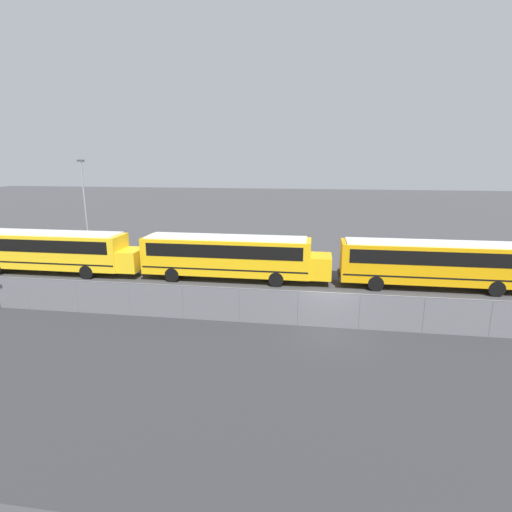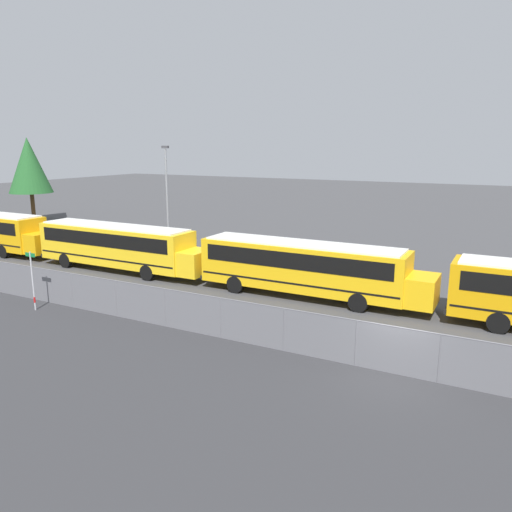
{
  "view_description": "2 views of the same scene",
  "coord_description": "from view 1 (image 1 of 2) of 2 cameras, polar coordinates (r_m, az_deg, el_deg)",
  "views": [
    {
      "loc": [
        -0.78,
        -19.07,
        8.22
      ],
      "look_at": [
        -4.79,
        7.32,
        1.79
      ],
      "focal_mm": 28.0,
      "sensor_mm": 36.0,
      "label": 1
    },
    {
      "loc": [
        3.45,
        -17.53,
        8.29
      ],
      "look_at": [
        -9.7,
        7.31,
        2.04
      ],
      "focal_mm": 35.0,
      "sensor_mm": 36.0,
      "label": 2
    }
  ],
  "objects": [
    {
      "name": "ground_plane",
      "position": [
        20.78,
        10.23,
        -9.99
      ],
      "size": [
        200.0,
        200.0,
        0.0
      ],
      "primitive_type": "plane",
      "color": "#424244"
    },
    {
      "name": "road_strip",
      "position": [
        15.46,
        10.77,
        -18.83
      ],
      "size": [
        127.73,
        12.0,
        0.01
      ],
      "color": "#333335",
      "rests_on": "ground_plane"
    },
    {
      "name": "fence",
      "position": [
        20.42,
        10.34,
        -7.55
      ],
      "size": [
        93.8,
        0.07,
        1.86
      ],
      "color": "#9EA0A5",
      "rests_on": "ground_plane"
    },
    {
      "name": "school_bus_1",
      "position": [
        33.11,
        -27.18,
        0.92
      ],
      "size": [
        13.15,
        2.45,
        3.08
      ],
      "color": "yellow",
      "rests_on": "ground_plane"
    },
    {
      "name": "school_bus_2",
      "position": [
        27.78,
        -3.68,
        0.23
      ],
      "size": [
        13.15,
        2.45,
        3.08
      ],
      "color": "yellow",
      "rests_on": "ground_plane"
    },
    {
      "name": "school_bus_3",
      "position": [
        28.35,
        24.43,
        -0.7
      ],
      "size": [
        13.15,
        2.45,
        3.08
      ],
      "color": "orange",
      "rests_on": "ground_plane"
    },
    {
      "name": "light_pole",
      "position": [
        39.99,
        -23.28,
        7.14
      ],
      "size": [
        0.6,
        0.24,
        8.27
      ],
      "color": "gray",
      "rests_on": "ground_plane"
    }
  ]
}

